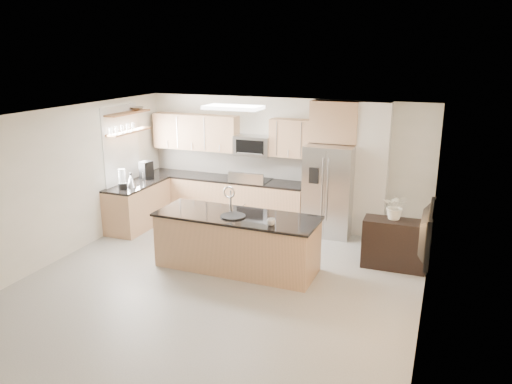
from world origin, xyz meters
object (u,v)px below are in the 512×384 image
at_px(refrigerator, 329,190).
at_px(bowl, 137,108).
at_px(island, 237,241).
at_px(blender, 122,180).
at_px(television, 420,231).
at_px(credenza, 395,244).
at_px(platter, 233,216).
at_px(microwave, 253,145).
at_px(range, 251,201).
at_px(cup, 271,222).
at_px(flower_vase, 396,200).
at_px(kettle, 131,180).
at_px(coffee_maker, 146,170).

height_order(refrigerator, bowl, bowl).
height_order(island, blender, island).
bearing_deg(bowl, television, -23.49).
relative_size(island, credenza, 2.60).
bearing_deg(television, platter, 74.45).
xyz_separation_m(microwave, blender, (-2.07, -1.64, -0.54)).
distance_m(range, cup, 2.84).
height_order(microwave, flower_vase, microwave).
height_order(credenza, platter, platter).
relative_size(blender, kettle, 1.43).
bearing_deg(bowl, island, -28.94).
distance_m(range, coffee_maker, 2.28).
distance_m(cup, television, 2.32).
xyz_separation_m(refrigerator, cup, (-0.34, -2.42, 0.09)).
distance_m(refrigerator, credenza, 1.91).
xyz_separation_m(refrigerator, coffee_maker, (-3.75, -0.61, 0.21)).
relative_size(credenza, blender, 2.62).
bearing_deg(flower_vase, credenza, -62.86).
relative_size(microwave, cup, 5.83).
relative_size(platter, blender, 1.03).
bearing_deg(bowl, range, 15.35).
relative_size(refrigerator, flower_vase, 2.70).
xyz_separation_m(platter, coffee_maker, (-2.71, 1.65, 0.15)).
bearing_deg(credenza, microwave, 154.80).
xyz_separation_m(bowl, flower_vase, (5.28, -0.57, -1.22)).
xyz_separation_m(cup, flower_vase, (1.72, 1.27, 0.18)).
relative_size(microwave, kettle, 2.75).
bearing_deg(blender, coffee_maker, 91.34).
height_order(island, coffee_maker, island).
xyz_separation_m(credenza, platter, (-2.45, -1.07, 0.53)).
distance_m(refrigerator, island, 2.43).
height_order(range, bowl, bowl).
xyz_separation_m(range, kettle, (-2.03, -1.31, 0.57)).
height_order(refrigerator, island, refrigerator).
xyz_separation_m(platter, flower_vase, (2.42, 1.13, 0.22)).
bearing_deg(flower_vase, refrigerator, 140.21).
relative_size(coffee_maker, flower_vase, 0.56).
height_order(range, coffee_maker, coffee_maker).
height_order(coffee_maker, flower_vase, flower_vase).
bearing_deg(platter, television, -15.55).
relative_size(range, blender, 2.88).
distance_m(island, credenza, 2.62).
bearing_deg(coffee_maker, television, -23.70).
bearing_deg(bowl, cup, -27.35).
height_order(flower_vase, television, television).
bearing_deg(flower_vase, cup, -143.40).
bearing_deg(coffee_maker, cup, -27.85).
height_order(range, microwave, microwave).
xyz_separation_m(platter, bowl, (-2.86, 1.70, 1.44)).
bearing_deg(coffee_maker, refrigerator, 9.29).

